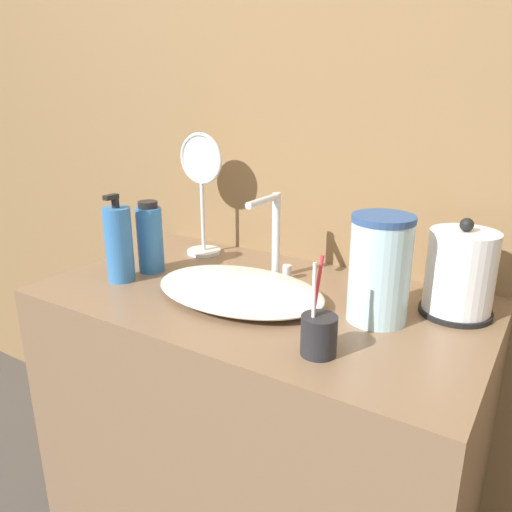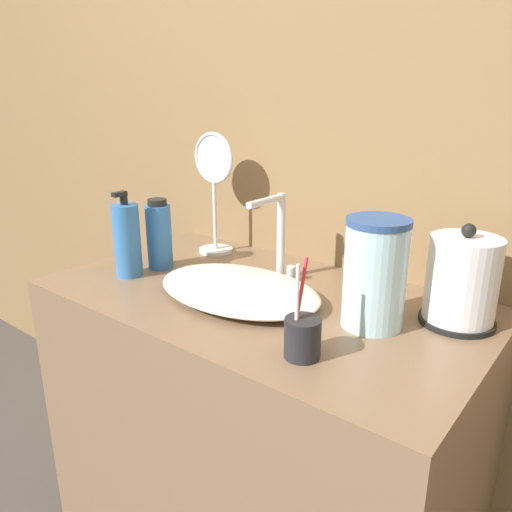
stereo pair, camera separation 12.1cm
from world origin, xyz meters
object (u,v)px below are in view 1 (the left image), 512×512
(electric_kettle, at_px, (460,276))
(lotion_bottle, at_px, (119,244))
(shampoo_bottle, at_px, (150,238))
(water_pitcher, at_px, (380,269))
(toothbrush_cup, at_px, (319,334))
(vanity_mirror, at_px, (202,184))
(faucet, at_px, (274,233))

(electric_kettle, bearing_deg, lotion_bottle, -162.45)
(electric_kettle, bearing_deg, shampoo_bottle, -168.75)
(shampoo_bottle, xyz_separation_m, water_pitcher, (0.64, 0.03, 0.02))
(toothbrush_cup, height_order, vanity_mirror, vanity_mirror)
(electric_kettle, relative_size, lotion_bottle, 0.96)
(vanity_mirror, bearing_deg, faucet, -14.94)
(water_pitcher, bearing_deg, toothbrush_cup, -101.22)
(electric_kettle, bearing_deg, vanity_mirror, 176.08)
(electric_kettle, xyz_separation_m, water_pitcher, (-0.14, -0.12, 0.03))
(faucet, relative_size, toothbrush_cup, 1.19)
(vanity_mirror, distance_m, water_pitcher, 0.65)
(electric_kettle, xyz_separation_m, shampoo_bottle, (-0.78, -0.16, 0.00))
(lotion_bottle, bearing_deg, vanity_mirror, 82.79)
(toothbrush_cup, bearing_deg, water_pitcher, 78.78)
(faucet, xyz_separation_m, shampoo_bottle, (-0.32, -0.13, -0.03))
(lotion_bottle, relative_size, water_pitcher, 0.99)
(shampoo_bottle, bearing_deg, faucet, 21.51)
(shampoo_bottle, xyz_separation_m, vanity_mirror, (0.02, 0.21, 0.12))
(faucet, relative_size, shampoo_bottle, 1.16)
(lotion_bottle, xyz_separation_m, vanity_mirror, (0.04, 0.31, 0.11))
(vanity_mirror, bearing_deg, electric_kettle, -3.92)
(faucet, xyz_separation_m, vanity_mirror, (-0.30, 0.08, 0.09))
(faucet, relative_size, electric_kettle, 1.03)
(faucet, height_order, toothbrush_cup, faucet)
(vanity_mirror, bearing_deg, shampoo_bottle, -96.00)
(electric_kettle, distance_m, water_pitcher, 0.19)
(faucet, height_order, electric_kettle, faucet)
(faucet, height_order, water_pitcher, water_pitcher)
(faucet, bearing_deg, toothbrush_cup, -47.66)
(electric_kettle, distance_m, vanity_mirror, 0.77)
(toothbrush_cup, xyz_separation_m, vanity_mirror, (-0.58, 0.38, 0.17))
(electric_kettle, distance_m, toothbrush_cup, 0.38)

